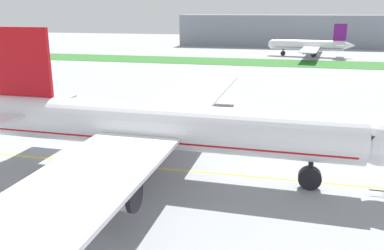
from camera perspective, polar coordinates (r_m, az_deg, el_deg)
name	(u,v)px	position (r m, az deg, el deg)	size (l,w,h in m)	color
ground_plane	(142,166)	(56.66, -7.13, -5.75)	(600.00, 600.00, 0.00)	gray
apron_taxi_line	(141,167)	(56.27, -7.29, -5.91)	(280.00, 0.36, 0.01)	yellow
grass_median_strip	(239,62)	(170.30, 6.72, 8.93)	(320.00, 24.00, 0.10)	#2D6628
airliner_foreground	(158,127)	(51.85, -4.79, -0.30)	(58.46, 92.88, 18.76)	white
service_truck_baggage_loader	(14,98)	(100.76, -23.95, 3.54)	(6.14, 3.74, 2.65)	#B21E19
parked_airliner_far_left	(310,45)	(196.04, 16.49, 10.80)	(38.79, 60.27, 14.98)	white
terminal_building	(283,31)	(247.96, 12.78, 12.94)	(120.53, 20.00, 18.00)	gray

